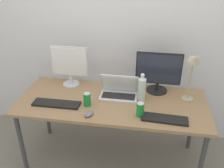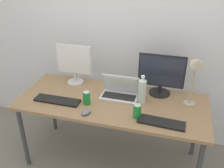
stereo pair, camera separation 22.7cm
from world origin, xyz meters
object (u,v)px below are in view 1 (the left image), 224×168
(monitor_center, at_px, (158,72))
(laptop_silver, at_px, (119,91))
(desk_lamp, at_px, (193,69))
(keyboard_aux, at_px, (165,119))
(monitor_left, at_px, (70,64))
(water_bottle, at_px, (142,88))
(mouse_by_keyboard, at_px, (89,114))
(soda_can_by_laptop, at_px, (87,99))
(work_desk, at_px, (112,106))
(soda_can_near_keyboard, at_px, (140,110))
(keyboard_main, at_px, (56,104))

(monitor_center, distance_m, laptop_silver, 0.43)
(monitor_center, distance_m, desk_lamp, 0.35)
(keyboard_aux, bearing_deg, monitor_left, 156.81)
(monitor_center, bearing_deg, water_bottle, -126.13)
(laptop_silver, height_order, mouse_by_keyboard, laptop_silver)
(monitor_center, height_order, water_bottle, monitor_center)
(soda_can_by_laptop, bearing_deg, mouse_by_keyboard, -71.50)
(work_desk, bearing_deg, monitor_left, 152.40)
(laptop_silver, distance_m, soda_can_by_laptop, 0.34)
(water_bottle, xyz_separation_m, desk_lamp, (0.43, 0.04, 0.22))
(soda_can_near_keyboard, height_order, soda_can_by_laptop, same)
(work_desk, height_order, monitor_left, monitor_left)
(mouse_by_keyboard, height_order, soda_can_near_keyboard, soda_can_near_keyboard)
(monitor_center, bearing_deg, keyboard_main, -155.99)
(keyboard_main, xyz_separation_m, soda_can_by_laptop, (0.29, 0.04, 0.05))
(water_bottle, relative_size, soda_can_near_keyboard, 2.16)
(work_desk, bearing_deg, soda_can_near_keyboard, -35.85)
(laptop_silver, distance_m, desk_lamp, 0.71)
(monitor_center, relative_size, water_bottle, 1.63)
(laptop_silver, xyz_separation_m, soda_can_by_laptop, (-0.26, -0.21, 0.01))
(keyboard_main, bearing_deg, soda_can_near_keyboard, -3.91)
(keyboard_main, distance_m, keyboard_aux, 0.98)
(monitor_left, bearing_deg, mouse_by_keyboard, -58.25)
(mouse_by_keyboard, bearing_deg, water_bottle, 55.65)
(soda_can_near_keyboard, bearing_deg, monitor_left, 149.21)
(monitor_center, bearing_deg, keyboard_aux, -82.12)
(laptop_silver, distance_m, keyboard_aux, 0.54)
(soda_can_near_keyboard, bearing_deg, monitor_center, 72.83)
(soda_can_by_laptop, xyz_separation_m, desk_lamp, (0.92, 0.21, 0.28))
(laptop_silver, bearing_deg, mouse_by_keyboard, -120.02)
(mouse_by_keyboard, xyz_separation_m, water_bottle, (0.43, 0.33, 0.11))
(work_desk, relative_size, water_bottle, 6.55)
(water_bottle, distance_m, soda_can_near_keyboard, 0.27)
(mouse_by_keyboard, relative_size, water_bottle, 0.36)
(keyboard_main, relative_size, mouse_by_keyboard, 4.51)
(keyboard_main, height_order, desk_lamp, desk_lamp)
(keyboard_main, xyz_separation_m, keyboard_aux, (0.98, -0.08, 0.00))
(keyboard_main, height_order, keyboard_aux, same)
(monitor_center, xyz_separation_m, mouse_by_keyboard, (-0.58, -0.53, -0.20))
(laptop_silver, xyz_separation_m, keyboard_aux, (0.43, -0.33, -0.04))
(laptop_silver, bearing_deg, soda_can_by_laptop, -141.06)
(keyboard_aux, bearing_deg, mouse_by_keyboard, -173.39)
(keyboard_main, bearing_deg, desk_lamp, 11.41)
(monitor_left, distance_m, laptop_silver, 0.58)
(work_desk, xyz_separation_m, monitor_center, (0.42, 0.26, 0.27))
(work_desk, height_order, soda_can_near_keyboard, soda_can_near_keyboard)
(water_bottle, height_order, soda_can_by_laptop, water_bottle)
(soda_can_by_laptop, bearing_deg, monitor_center, 30.61)
(monitor_left, relative_size, mouse_by_keyboard, 4.34)
(keyboard_main, relative_size, soda_can_near_keyboard, 3.47)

